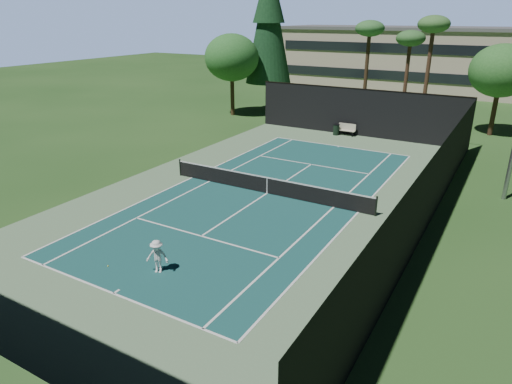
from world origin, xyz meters
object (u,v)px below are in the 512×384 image
at_px(tennis_net, 267,185).
at_px(park_bench, 347,129).
at_px(tennis_ball_b, 232,171).
at_px(tennis_ball_d, 225,162).
at_px(trash_bin, 336,130).
at_px(tennis_ball_a, 108,266).
at_px(player, 157,257).
at_px(tennis_ball_c, 292,189).

bearing_deg(tennis_net, park_bench, 92.68).
bearing_deg(park_bench, tennis_ball_b, -103.98).
xyz_separation_m(tennis_net, tennis_ball_d, (-5.47, 3.81, -0.52)).
bearing_deg(tennis_ball_d, trash_bin, 71.17).
distance_m(tennis_ball_a, tennis_ball_b, 13.24).
bearing_deg(tennis_ball_b, player, -70.30).
xyz_separation_m(tennis_ball_c, tennis_ball_d, (-6.43, 2.45, 0.00)).
height_order(player, tennis_ball_d, player).
bearing_deg(park_bench, tennis_ball_a, -92.09).
relative_size(tennis_ball_b, park_bench, 0.04).
distance_m(tennis_ball_c, trash_bin, 14.14).
bearing_deg(tennis_ball_b, tennis_ball_c, -12.52).
xyz_separation_m(tennis_ball_d, park_bench, (4.74, 11.79, 0.51)).
height_order(player, tennis_ball_c, player).
bearing_deg(tennis_ball_a, player, 19.32).
height_order(tennis_ball_b, park_bench, park_bench).
bearing_deg(tennis_ball_a, tennis_ball_c, 77.50).
distance_m(tennis_net, tennis_ball_c, 1.74).
height_order(tennis_net, trash_bin, tennis_net).
distance_m(player, trash_bin, 25.19).
xyz_separation_m(tennis_ball_a, trash_bin, (0.12, 25.84, 0.45)).
bearing_deg(tennis_ball_b, park_bench, 76.02).
bearing_deg(park_bench, player, -87.45).
xyz_separation_m(tennis_net, tennis_ball_c, (0.96, 1.36, -0.52)).
distance_m(tennis_ball_b, tennis_ball_c, 5.08).
height_order(tennis_ball_c, park_bench, park_bench).
xyz_separation_m(tennis_ball_b, trash_bin, (2.44, 12.81, 0.45)).
relative_size(tennis_net, trash_bin, 13.65).
bearing_deg(trash_bin, tennis_ball_d, -108.83).
relative_size(tennis_ball_a, park_bench, 0.04).
distance_m(tennis_ball_a, trash_bin, 25.85).
height_order(tennis_ball_c, tennis_ball_d, same).
xyz_separation_m(tennis_net, tennis_ball_a, (-1.68, -10.58, -0.53)).
xyz_separation_m(tennis_ball_a, tennis_ball_d, (-3.78, 14.39, 0.01)).
distance_m(tennis_ball_b, tennis_ball_d, 1.99).
distance_m(tennis_net, player, 9.85).
bearing_deg(tennis_ball_c, trash_bin, 100.28).
height_order(tennis_net, tennis_ball_d, tennis_net).
distance_m(tennis_net, tennis_ball_d, 6.68).
bearing_deg(tennis_ball_b, tennis_ball_a, -79.92).
bearing_deg(tennis_ball_c, tennis_ball_a, -102.50).
bearing_deg(tennis_ball_c, player, -92.85).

